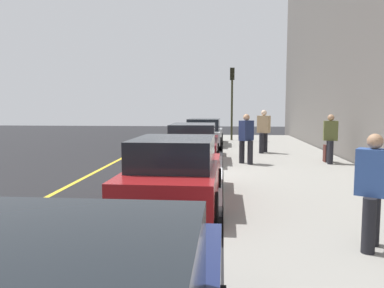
# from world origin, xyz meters

# --- Properties ---
(ground_plane) EXTENTS (56.00, 56.00, 0.00)m
(ground_plane) POSITION_xyz_m (0.00, 0.00, 0.00)
(ground_plane) COLOR black
(sidewalk) EXTENTS (28.00, 4.60, 0.15)m
(sidewalk) POSITION_xyz_m (0.00, -3.30, 0.07)
(sidewalk) COLOR gray
(sidewalk) RESTS_ON ground
(lane_stripe_centre) EXTENTS (28.00, 0.14, 0.01)m
(lane_stripe_centre) POSITION_xyz_m (0.00, 3.20, 0.00)
(lane_stripe_centre) COLOR gold
(lane_stripe_centre) RESTS_ON ground
(snow_bank_curb) EXTENTS (7.49, 0.56, 0.22)m
(snow_bank_curb) POSITION_xyz_m (-1.62, -0.70, 0.11)
(snow_bank_curb) COLOR white
(snow_bank_curb) RESTS_ON ground
(parked_car_red) EXTENTS (4.19, 1.96, 1.51)m
(parked_car_red) POSITION_xyz_m (-4.76, 0.03, 0.76)
(parked_car_red) COLOR black
(parked_car_red) RESTS_ON ground
(parked_car_maroon) EXTENTS (4.40, 1.91, 1.51)m
(parked_car_maroon) POSITION_xyz_m (1.51, 0.12, 0.76)
(parked_car_maroon) COLOR black
(parked_car_maroon) RESTS_ON ground
(parked_car_silver) EXTENTS (4.26, 1.98, 1.51)m
(parked_car_silver) POSITION_xyz_m (7.25, -0.02, 0.76)
(parked_car_silver) COLOR black
(parked_car_silver) RESTS_ON ground
(pedestrian_blue_coat) EXTENTS (0.49, 0.52, 1.64)m
(pedestrian_blue_coat) POSITION_xyz_m (-7.24, -3.07, 1.02)
(pedestrian_blue_coat) COLOR black
(pedestrian_blue_coat) RESTS_ON sidewalk
(pedestrian_tan_coat) EXTENTS (0.56, 0.59, 1.85)m
(pedestrian_tan_coat) POSITION_xyz_m (3.78, -2.75, 1.14)
(pedestrian_tan_coat) COLOR black
(pedestrian_tan_coat) RESTS_ON sidewalk
(pedestrian_navy_coat) EXTENTS (0.54, 0.54, 1.74)m
(pedestrian_navy_coat) POSITION_xyz_m (0.59, -1.80, 1.08)
(pedestrian_navy_coat) COLOR black
(pedestrian_navy_coat) RESTS_ON sidewalk
(pedestrian_olive_coat) EXTENTS (0.57, 0.50, 1.73)m
(pedestrian_olive_coat) POSITION_xyz_m (0.93, -4.76, 1.07)
(pedestrian_olive_coat) COLOR black
(pedestrian_olive_coat) RESTS_ON sidewalk
(traffic_light_pole) EXTENTS (0.35, 0.26, 4.25)m
(traffic_light_pole) POSITION_xyz_m (9.83, -1.52, 3.03)
(traffic_light_pole) COLOR #2D2D19
(traffic_light_pole) RESTS_ON sidewalk
(rolling_suitcase) EXTENTS (0.34, 0.22, 0.98)m
(rolling_suitcase) POSITION_xyz_m (1.28, -4.77, 0.46)
(rolling_suitcase) COLOR #471E19
(rolling_suitcase) RESTS_ON sidewalk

